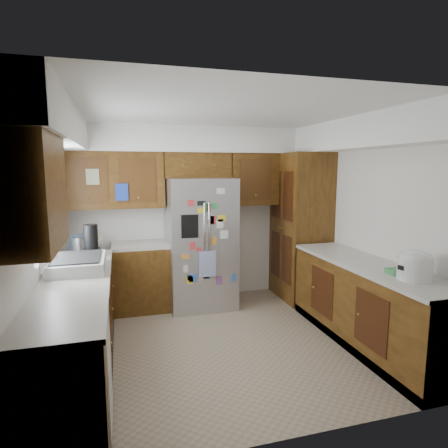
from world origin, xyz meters
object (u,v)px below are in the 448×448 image
Objects in this scene: fridge at (201,243)px; paper_towel at (405,267)px; pantry at (300,227)px; rice_cooker at (415,265)px.

fridge is 2.68m from paper_towel.
pantry reaches higher than paper_towel.
rice_cooker reaches higher than paper_towel.
fridge is at bearing 123.09° from rice_cooker.
paper_towel is (-0.07, -2.21, -0.04)m from pantry.
fridge reaches higher than rice_cooker.
fridge is at bearing 122.19° from paper_towel.
rice_cooker is (1.50, -2.30, 0.16)m from fridge.
fridge is (-1.50, 0.05, -0.17)m from pantry.
rice_cooker is 1.34× the size of paper_towel.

